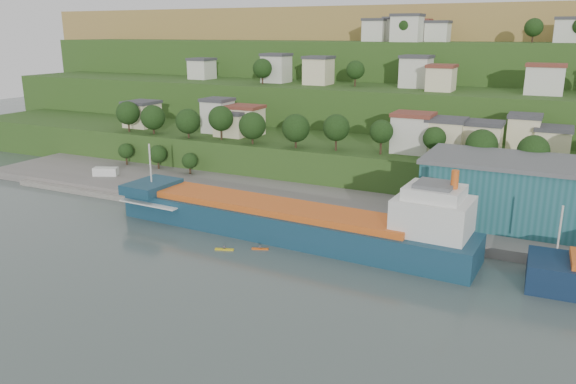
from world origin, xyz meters
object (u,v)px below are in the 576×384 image
Objects in this scene: cargo_ship_near at (296,224)px; warehouse at (506,190)px; caravan at (106,173)px; kayak_orange at (260,248)px.

cargo_ship_near is 2.33× the size of warehouse.
caravan reaches higher than kayak_orange.
warehouse is 49.34m from kayak_orange.
kayak_orange is at bearing -141.50° from warehouse.
cargo_ship_near is at bearing 45.53° from kayak_orange.
warehouse is 10.22× the size of kayak_orange.
warehouse reaches higher than kayak_orange.
caravan is (-62.39, 15.41, -0.31)m from cargo_ship_near.
cargo_ship_near reaches higher than caravan.
warehouse reaches higher than caravan.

